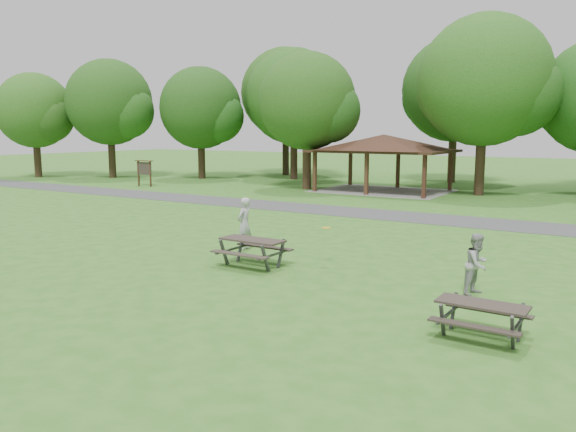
{
  "coord_description": "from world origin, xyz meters",
  "views": [
    {
      "loc": [
        10.33,
        -10.98,
        3.98
      ],
      "look_at": [
        1.0,
        4.0,
        1.3
      ],
      "focal_mm": 35.0,
      "sensor_mm": 36.0,
      "label": 1
    }
  ],
  "objects": [
    {
      "name": "notice_board",
      "position": [
        -20.0,
        18.0,
        1.31
      ],
      "size": [
        1.6,
        0.3,
        1.88
      ],
      "color": "#321D12",
      "rests_on": "ground"
    },
    {
      "name": "tree_row_b",
      "position": [
        -20.92,
        25.53,
        5.67
      ],
      "size": [
        7.14,
        6.8,
        9.28
      ],
      "color": "black",
      "rests_on": "ground"
    },
    {
      "name": "tree_row_a",
      "position": [
        -27.91,
        22.03,
        6.15
      ],
      "size": [
        7.56,
        7.2,
        9.97
      ],
      "color": "black",
      "rests_on": "ground"
    },
    {
      "name": "tree_deep_a",
      "position": [
        -16.9,
        32.53,
        7.13
      ],
      "size": [
        8.4,
        8.0,
        11.38
      ],
      "color": "black",
      "rests_on": "ground"
    },
    {
      "name": "asphalt_path",
      "position": [
        0.0,
        14.0,
        0.01
      ],
      "size": [
        120.0,
        3.2,
        0.02
      ],
      "primitive_type": "cube",
      "color": "#404042",
      "rests_on": "ground"
    },
    {
      "name": "picnic_table_middle",
      "position": [
        0.82,
        2.29,
        0.62
      ],
      "size": [
        1.96,
        1.6,
        0.85
      ],
      "color": "#2F2622",
      "rests_on": "ground"
    },
    {
      "name": "tree_flank_left",
      "position": [
        -33.92,
        19.03,
        5.53
      ],
      "size": [
        6.72,
        6.4,
        8.93
      ],
      "color": "black",
      "rests_on": "ground"
    },
    {
      "name": "picnic_table_far",
      "position": [
        8.01,
        -0.18,
        0.54
      ],
      "size": [
        1.72,
        1.4,
        0.73
      ],
      "color": "#2E2621",
      "rests_on": "ground"
    },
    {
      "name": "pavilion",
      "position": [
        -4.0,
        24.0,
        3.06
      ],
      "size": [
        8.6,
        7.01,
        3.76
      ],
      "color": "#392214",
      "rests_on": "ground"
    },
    {
      "name": "tree_row_c",
      "position": [
        -13.9,
        29.03,
        6.54
      ],
      "size": [
        8.19,
        7.8,
        10.67
      ],
      "color": "#301D15",
      "rests_on": "ground"
    },
    {
      "name": "frisbee_in_flight",
      "position": [
        2.65,
        3.51,
        1.14
      ],
      "size": [
        0.27,
        0.27,
        0.02
      ],
      "color": "gold",
      "rests_on": "ground"
    },
    {
      "name": "tree_deep_b",
      "position": [
        -1.9,
        33.03,
        6.89
      ],
      "size": [
        8.4,
        8.0,
        11.13
      ],
      "color": "#332316",
      "rests_on": "ground"
    },
    {
      "name": "tree_row_e",
      "position": [
        2.1,
        25.03,
        6.78
      ],
      "size": [
        8.4,
        8.0,
        11.02
      ],
      "color": "#302015",
      "rests_on": "ground"
    },
    {
      "name": "tree_row_d",
      "position": [
        -8.92,
        22.53,
        5.77
      ],
      "size": [
        6.93,
        6.6,
        9.27
      ],
      "color": "#322116",
      "rests_on": "ground"
    },
    {
      "name": "frisbee_catcher",
      "position": [
        7.19,
        2.82,
        0.76
      ],
      "size": [
        0.75,
        0.87,
        1.52
      ],
      "primitive_type": "imported",
      "rotation": [
        0.0,
        0.0,
        1.3
      ],
      "color": "#9A9A9C",
      "rests_on": "ground"
    },
    {
      "name": "ground",
      "position": [
        0.0,
        0.0,
        0.0
      ],
      "size": [
        160.0,
        160.0,
        0.0
      ],
      "primitive_type": "plane",
      "color": "#326B1E",
      "rests_on": "ground"
    },
    {
      "name": "frisbee_thrower",
      "position": [
        -0.76,
        4.03,
        0.89
      ],
      "size": [
        0.47,
        0.68,
        1.78
      ],
      "primitive_type": "imported",
      "rotation": [
        0.0,
        0.0,
        -1.49
      ],
      "color": "#AFAFB2",
      "rests_on": "ground"
    }
  ]
}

